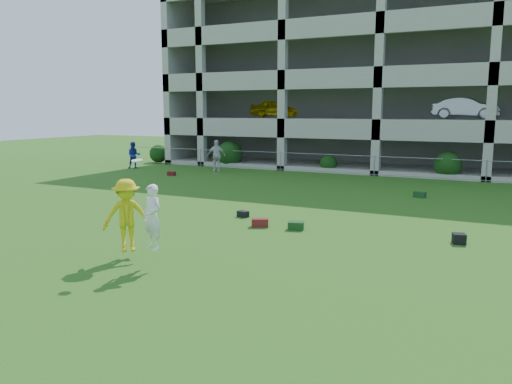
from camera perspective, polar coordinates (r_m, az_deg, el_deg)
The scene contains 13 objects.
ground at distance 12.70m, azimuth -5.87°, elevation -8.25°, with size 100.00×100.00×0.00m, color #235114.
bystander_a at distance 34.07m, azimuth -13.79°, elevation 4.11°, with size 0.85×0.66×1.75m, color navy.
bystander_b at distance 31.52m, azimuth -4.56°, elevation 4.16°, with size 1.17×0.49×1.99m, color silver.
bag_red_a at distance 16.55m, azimuth 0.45°, elevation -3.53°, with size 0.55×0.30×0.28m, color #5A210F.
bag_black_b at distance 18.07m, azimuth -1.50°, elevation -2.53°, with size 0.40×0.25×0.22m, color black.
bag_green_c at distance 16.23m, azimuth 4.59°, elevation -3.85°, with size 0.50×0.35×0.26m, color #163C15.
crate_d at distance 15.64m, azimuth 22.19°, elevation -4.97°, with size 0.35×0.35×0.30m, color black.
bag_red_f at distance 29.92m, azimuth -9.64°, elevation 2.09°, with size 0.45×0.28×0.24m, color #56130E.
bag_green_g at distance 23.25m, azimuth 18.20°, elevation -0.29°, with size 0.50×0.30×0.25m, color #13361C.
frisbee_contest at distance 13.09m, azimuth -14.08°, elevation -2.63°, with size 2.09×1.36×2.44m.
parking_garage at distance 38.59m, azimuth 16.55°, elevation 12.22°, with size 30.00×14.00×12.00m.
fence at distance 30.15m, azimuth 13.38°, elevation 2.97°, with size 36.06×0.06×1.20m.
shrub_row at distance 30.13m, azimuth 22.31°, elevation 4.23°, with size 34.38×2.52×3.50m.
Camera 1 is at (6.39, -10.29, 3.83)m, focal length 35.00 mm.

